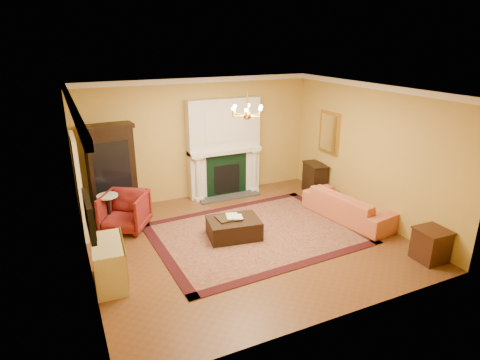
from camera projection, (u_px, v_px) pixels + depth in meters
floor at (246, 240)px, 8.20m from camera, size 6.00×5.50×0.02m
ceiling at (247, 90)px, 7.19m from camera, size 6.00×5.50×0.02m
wall_back at (199, 139)px, 10.05m from camera, size 6.00×0.02×3.00m
wall_front at (337, 228)px, 5.34m from camera, size 6.00×0.02×3.00m
wall_left at (80, 194)px, 6.50m from camera, size 0.02×5.50×3.00m
wall_right at (369, 152)px, 8.89m from camera, size 0.02×5.50×3.00m
fireplace at (224, 150)px, 10.23m from camera, size 1.90×0.70×2.50m
crown_molding at (227, 88)px, 8.03m from camera, size 6.00×5.50×0.12m
doorway at (79, 186)px, 8.13m from camera, size 0.08×1.05×2.10m
tv_panel at (89, 216)px, 6.06m from camera, size 0.09×0.95×0.58m
gilt_mirror at (329, 133)px, 10.02m from camera, size 0.06×0.76×1.05m
chandelier at (247, 112)px, 7.33m from camera, size 0.63×0.55×0.53m
oriental_rug at (256, 233)px, 8.43m from camera, size 4.27×3.29×0.02m
china_cabinet at (112, 172)px, 9.11m from camera, size 1.05×0.56×2.02m
wingback_armchair at (125, 210)px, 8.49m from camera, size 1.18×1.16×0.90m
pedestal_table at (109, 209)px, 8.50m from camera, size 0.44×0.44×0.78m
commode at (109, 263)px, 6.61m from camera, size 0.55×1.04×0.75m
coral_sofa at (350, 201)px, 8.99m from camera, size 0.97×2.25×0.85m
end_table at (431, 246)px, 7.35m from camera, size 0.53×0.53×0.59m
console_table at (315, 179)px, 10.56m from camera, size 0.50×0.74×0.77m
leather_ottoman at (234, 228)px, 8.22m from camera, size 1.14×0.90×0.39m
ottoman_tray at (229, 218)px, 8.20m from camera, size 0.50×0.39×0.03m
book_a at (226, 210)px, 8.11m from camera, size 0.24×0.10×0.32m
book_b at (233, 212)px, 8.10m from camera, size 0.19×0.07×0.26m
topiary_left at (204, 142)px, 9.89m from camera, size 0.17×0.17×0.44m
topiary_right at (250, 137)px, 10.39m from camera, size 0.16×0.16×0.43m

